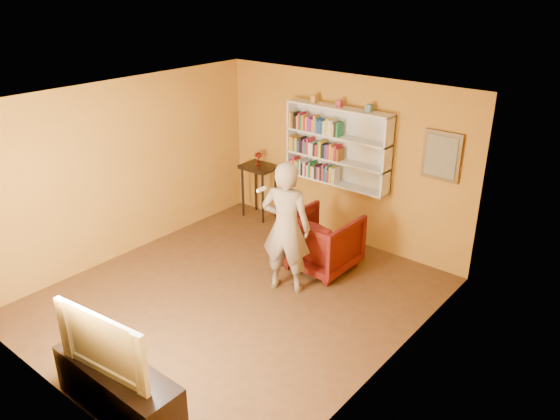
% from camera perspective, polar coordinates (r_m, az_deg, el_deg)
% --- Properties ---
extents(room_shell, '(5.30, 5.80, 2.88)m').
position_cam_1_polar(room_shell, '(7.07, -4.91, -2.18)').
color(room_shell, '#482D17').
rests_on(room_shell, ground).
extents(bookshelf, '(1.80, 0.29, 1.23)m').
position_cam_1_polar(bookshelf, '(8.62, 6.22, 6.70)').
color(bookshelf, silver).
rests_on(bookshelf, room_shell).
extents(books_row_lower, '(0.92, 0.19, 0.27)m').
position_cam_1_polar(books_row_lower, '(8.90, 3.59, 4.18)').
color(books_row_lower, '#6E2A80').
rests_on(books_row_lower, bookshelf).
extents(books_row_middle, '(0.97, 0.19, 0.26)m').
position_cam_1_polar(books_row_middle, '(8.77, 3.75, 6.48)').
color(books_row_middle, orange).
rests_on(books_row_middle, bookshelf).
extents(books_row_upper, '(0.94, 0.19, 0.27)m').
position_cam_1_polar(books_row_upper, '(8.67, 3.70, 8.91)').
color(books_row_upper, gold).
rests_on(books_row_upper, bookshelf).
extents(ornament_left, '(0.08, 0.08, 0.11)m').
position_cam_1_polar(ornament_left, '(8.66, 3.59, 11.49)').
color(ornament_left, '#B28532').
rests_on(ornament_left, bookshelf).
extents(ornament_centre, '(0.08, 0.08, 0.10)m').
position_cam_1_polar(ornament_centre, '(8.40, 6.24, 10.99)').
color(ornament_centre, '#9F3549').
rests_on(ornament_centre, bookshelf).
extents(ornament_right, '(0.08, 0.08, 0.11)m').
position_cam_1_polar(ornament_right, '(8.14, 9.29, 10.45)').
color(ornament_right, slate).
rests_on(ornament_right, bookshelf).
extents(framed_painting, '(0.55, 0.05, 0.70)m').
position_cam_1_polar(framed_painting, '(7.88, 16.53, 5.42)').
color(framed_painting, brown).
rests_on(framed_painting, room_shell).
extents(console_table, '(0.59, 0.45, 0.97)m').
position_cam_1_polar(console_table, '(9.65, -2.23, 3.74)').
color(console_table, black).
rests_on(console_table, ground).
extents(ruby_lustre, '(0.15, 0.15, 0.23)m').
position_cam_1_polar(ruby_lustre, '(9.54, -2.26, 5.64)').
color(ruby_lustre, maroon).
rests_on(ruby_lustre, console_table).
extents(armchair, '(0.94, 0.97, 0.87)m').
position_cam_1_polar(armchair, '(8.08, 4.48, -3.28)').
color(armchair, '#3F0404').
rests_on(armchair, ground).
extents(person, '(0.80, 0.66, 1.87)m').
position_cam_1_polar(person, '(7.32, 0.64, -1.86)').
color(person, '#806F5E').
rests_on(person, ground).
extents(game_remote, '(0.04, 0.15, 0.04)m').
position_cam_1_polar(game_remote, '(6.94, -1.95, 2.16)').
color(game_remote, white).
rests_on(game_remote, person).
extents(tv_cabinet, '(1.54, 0.46, 0.55)m').
position_cam_1_polar(tv_cabinet, '(5.93, -16.51, -17.50)').
color(tv_cabinet, black).
rests_on(tv_cabinet, ground).
extents(television, '(1.17, 0.29, 0.67)m').
position_cam_1_polar(television, '(5.56, -17.24, -12.74)').
color(television, black).
rests_on(television, tv_cabinet).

